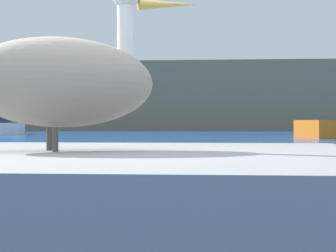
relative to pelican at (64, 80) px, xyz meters
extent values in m
cube|color=#7F755B|center=(0.18, 75.30, 3.37)|extent=(140.00, 15.44, 8.92)
cube|color=gray|center=(-0.01, -0.01, -0.72)|extent=(3.15, 2.51, 0.73)
ellipsoid|color=gray|center=(-0.01, -0.01, -0.01)|extent=(1.06, 0.83, 0.45)
cylinder|color=white|center=(0.29, 0.15, 0.23)|extent=(0.09, 0.09, 0.36)
cone|color=gold|center=(0.50, 0.26, 0.42)|extent=(0.33, 0.21, 0.09)
cylinder|color=#4C4742|center=(-0.09, 0.04, -0.30)|extent=(0.03, 0.03, 0.12)
cylinder|color=#4C4742|center=(-0.02, -0.10, -0.30)|extent=(0.03, 0.03, 0.12)
cube|color=#2D333D|center=(-16.34, 41.19, 0.63)|extent=(1.46, 1.28, 1.57)
camera|label=1|loc=(0.74, -2.75, -0.22)|focal=59.86mm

